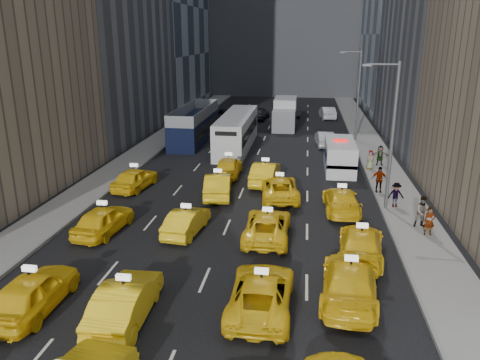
% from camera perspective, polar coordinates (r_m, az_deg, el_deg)
% --- Properties ---
extents(ground, '(160.00, 160.00, 0.00)m').
position_cam_1_polar(ground, '(19.62, -5.60, -14.84)').
color(ground, black).
rests_on(ground, ground).
extents(sidewalk_west, '(3.00, 90.00, 0.15)m').
position_cam_1_polar(sidewalk_west, '(44.84, -11.32, 3.64)').
color(sidewalk_west, gray).
rests_on(sidewalk_west, ground).
extents(sidewalk_east, '(3.00, 90.00, 0.15)m').
position_cam_1_polar(sidewalk_east, '(42.87, 16.29, 2.65)').
color(sidewalk_east, gray).
rests_on(sidewalk_east, ground).
extents(curb_west, '(0.15, 90.00, 0.18)m').
position_cam_1_polar(curb_west, '(44.39, -9.55, 3.62)').
color(curb_west, slate).
rests_on(curb_west, ground).
extents(curb_east, '(0.15, 90.00, 0.18)m').
position_cam_1_polar(curb_east, '(42.67, 14.36, 2.76)').
color(curb_east, slate).
rests_on(curb_east, ground).
extents(streetlight_near, '(2.15, 0.22, 9.00)m').
position_cam_1_polar(streetlight_near, '(29.09, 17.91, 5.58)').
color(streetlight_near, '#595B60').
rests_on(streetlight_near, ground).
extents(streetlight_far, '(2.15, 0.22, 9.00)m').
position_cam_1_polar(streetlight_far, '(48.69, 14.11, 10.32)').
color(streetlight_far, '#595B60').
rests_on(streetlight_far, ground).
extents(taxi_4, '(1.94, 4.73, 1.61)m').
position_cam_1_polar(taxi_4, '(20.44, -23.93, -12.37)').
color(taxi_4, yellow).
rests_on(taxi_4, ground).
extents(taxi_5, '(1.82, 4.84, 1.58)m').
position_cam_1_polar(taxi_5, '(18.75, -13.81, -14.15)').
color(taxi_5, yellow).
rests_on(taxi_5, ground).
extents(taxi_6, '(2.45, 5.25, 1.45)m').
position_cam_1_polar(taxi_6, '(18.90, 2.61, -13.55)').
color(taxi_6, yellow).
rests_on(taxi_6, ground).
extents(taxi_7, '(2.76, 5.71, 1.60)m').
position_cam_1_polar(taxi_7, '(20.04, 13.23, -11.86)').
color(taxi_7, yellow).
rests_on(taxi_7, ground).
extents(taxi_8, '(2.28, 4.65, 1.53)m').
position_cam_1_polar(taxi_8, '(26.64, -16.30, -4.66)').
color(taxi_8, yellow).
rests_on(taxi_8, ground).
extents(taxi_9, '(1.91, 4.29, 1.37)m').
position_cam_1_polar(taxi_9, '(25.75, -6.54, -5.02)').
color(taxi_9, yellow).
rests_on(taxi_9, ground).
extents(taxi_10, '(2.34, 5.06, 1.41)m').
position_cam_1_polar(taxi_10, '(25.01, 3.35, -5.57)').
color(taxi_10, yellow).
rests_on(taxi_10, ground).
extents(taxi_11, '(2.66, 5.35, 1.49)m').
position_cam_1_polar(taxi_11, '(23.51, 14.51, -7.56)').
color(taxi_11, yellow).
rests_on(taxi_11, ground).
extents(taxi_12, '(2.39, 4.67, 1.52)m').
position_cam_1_polar(taxi_12, '(33.60, -12.70, 0.18)').
color(taxi_12, yellow).
rests_on(taxi_12, ground).
extents(taxi_13, '(2.28, 4.96, 1.58)m').
position_cam_1_polar(taxi_13, '(31.33, -2.70, -0.60)').
color(taxi_13, yellow).
rests_on(taxi_13, ground).
extents(taxi_14, '(3.00, 5.41, 1.43)m').
position_cam_1_polar(taxi_14, '(31.08, 4.83, -0.93)').
color(taxi_14, yellow).
rests_on(taxi_14, ground).
extents(taxi_15, '(2.25, 5.05, 1.44)m').
position_cam_1_polar(taxi_15, '(29.31, 12.23, -2.41)').
color(taxi_15, yellow).
rests_on(taxi_15, ground).
extents(taxi_16, '(1.87, 4.51, 1.53)m').
position_cam_1_polar(taxi_16, '(35.82, -1.40, 1.68)').
color(taxi_16, yellow).
rests_on(taxi_16, ground).
extents(taxi_17, '(1.99, 4.93, 1.59)m').
position_cam_1_polar(taxi_17, '(34.04, 3.09, 0.87)').
color(taxi_17, yellow).
rests_on(taxi_17, ground).
extents(nypd_van, '(2.56, 5.98, 2.52)m').
position_cam_1_polar(nypd_van, '(38.15, 12.06, 2.86)').
color(nypd_van, silver).
rests_on(nypd_van, ground).
extents(double_decker, '(3.24, 11.94, 3.44)m').
position_cam_1_polar(double_decker, '(48.07, -5.55, 6.79)').
color(double_decker, black).
rests_on(double_decker, ground).
extents(city_bus, '(3.79, 12.66, 3.22)m').
position_cam_1_polar(city_bus, '(44.71, -0.39, 5.94)').
color(city_bus, silver).
rests_on(city_bus, ground).
extents(box_truck, '(3.16, 7.51, 3.35)m').
position_cam_1_polar(box_truck, '(55.06, 5.49, 8.07)').
color(box_truck, silver).
rests_on(box_truck, ground).
extents(misc_car_0, '(1.92, 4.52, 1.45)m').
position_cam_1_polar(misc_car_0, '(46.43, 10.29, 4.99)').
color(misc_car_0, '#B1B2B9').
rests_on(misc_car_0, ground).
extents(misc_car_1, '(3.00, 5.91, 1.60)m').
position_cam_1_polar(misc_car_1, '(59.41, -2.29, 7.99)').
color(misc_car_1, black).
rests_on(misc_car_1, ground).
extents(misc_car_2, '(2.22, 4.91, 1.39)m').
position_cam_1_polar(misc_car_2, '(63.23, 6.45, 8.36)').
color(misc_car_2, slate).
rests_on(misc_car_2, ground).
extents(misc_car_3, '(2.50, 5.02, 1.64)m').
position_cam_1_polar(misc_car_3, '(60.17, 2.34, 8.13)').
color(misc_car_3, black).
rests_on(misc_car_3, ground).
extents(misc_car_4, '(2.16, 4.85, 1.55)m').
position_cam_1_polar(misc_car_4, '(61.94, 10.61, 8.07)').
color(misc_car_4, '#B2B4BA').
rests_on(misc_car_4, ground).
extents(pedestrian_0, '(0.58, 0.38, 1.58)m').
position_cam_1_polar(pedestrian_0, '(26.89, 22.09, -4.66)').
color(pedestrian_0, gray).
rests_on(pedestrian_0, sidewalk_east).
extents(pedestrian_1, '(0.93, 0.59, 1.79)m').
position_cam_1_polar(pedestrian_1, '(27.78, 21.40, -3.65)').
color(pedestrian_1, gray).
rests_on(pedestrian_1, sidewalk_east).
extents(pedestrian_2, '(1.07, 0.57, 1.57)m').
position_cam_1_polar(pedestrian_2, '(30.49, 18.47, -1.73)').
color(pedestrian_2, gray).
rests_on(pedestrian_2, sidewalk_east).
extents(pedestrian_3, '(1.07, 0.54, 1.79)m').
position_cam_1_polar(pedestrian_3, '(33.00, 16.59, 0.07)').
color(pedestrian_3, gray).
rests_on(pedestrian_3, sidewalk_east).
extents(pedestrian_4, '(0.79, 0.50, 1.53)m').
position_cam_1_polar(pedestrian_4, '(38.58, 15.60, 2.41)').
color(pedestrian_4, gray).
rests_on(pedestrian_4, sidewalk_east).
extents(pedestrian_5, '(1.52, 0.47, 1.62)m').
position_cam_1_polar(pedestrian_5, '(39.94, 16.71, 2.88)').
color(pedestrian_5, gray).
rests_on(pedestrian_5, sidewalk_east).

